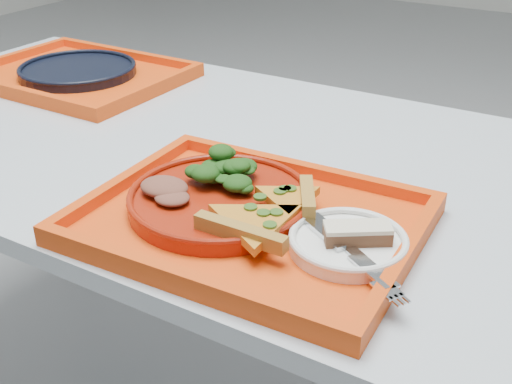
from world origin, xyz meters
TOP-DOWN VIEW (x-y plane):
  - table at (0.00, 0.00)m, footprint 1.60×0.80m
  - tray_main at (0.21, -0.21)m, footprint 0.46×0.37m
  - tray_far at (-0.46, 0.15)m, footprint 0.46×0.36m
  - dinner_plate at (0.15, -0.20)m, footprint 0.26×0.26m
  - side_plate at (0.35, -0.21)m, footprint 0.15×0.15m
  - navy_plate at (-0.46, 0.15)m, footprint 0.26×0.26m
  - pizza_slice_a at (0.24, -0.25)m, footprint 0.13×0.15m
  - pizza_slice_b at (0.25, -0.17)m, footprint 0.14×0.13m
  - salad_heap at (0.14, -0.15)m, footprint 0.10×0.09m
  - meat_portion at (0.08, -0.23)m, footprint 0.07×0.06m
  - dessert_bar at (0.36, -0.21)m, footprint 0.09×0.07m
  - knife at (0.36, -0.23)m, footprint 0.16×0.12m
  - fork at (0.37, -0.25)m, footprint 0.17×0.12m

SIDE VIEW (x-z plane):
  - table at x=0.00m, z-range 0.30..1.05m
  - tray_main at x=0.21m, z-range 0.75..0.76m
  - tray_far at x=-0.46m, z-range 0.75..0.76m
  - side_plate at x=0.35m, z-range 0.76..0.78m
  - navy_plate at x=-0.46m, z-range 0.76..0.78m
  - dinner_plate at x=0.15m, z-range 0.76..0.78m
  - knife at x=0.36m, z-range 0.78..0.78m
  - fork at x=0.37m, z-range 0.78..0.78m
  - dessert_bar at x=0.36m, z-range 0.78..0.80m
  - pizza_slice_a at x=0.24m, z-range 0.78..0.80m
  - pizza_slice_b at x=0.25m, z-range 0.78..0.80m
  - meat_portion at x=0.08m, z-range 0.78..0.80m
  - salad_heap at x=0.14m, z-range 0.78..0.83m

